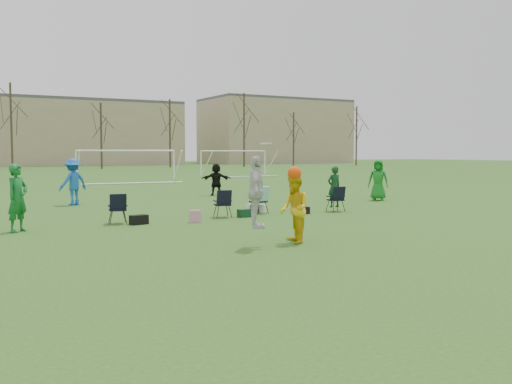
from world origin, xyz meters
TOP-DOWN VIEW (x-y plane):
  - ground at (0.00, 0.00)m, footprint 260.00×260.00m
  - fielder_green_near at (-6.22, 7.46)m, footprint 0.84×0.83m
  - fielder_blue at (-3.17, 15.24)m, footprint 1.49×1.19m
  - fielder_green_far at (10.00, 10.80)m, footprint 1.10×1.11m
  - fielder_black at (4.58, 17.34)m, footprint 1.62×1.12m
  - center_contest at (-0.88, 1.90)m, footprint 2.01×1.19m
  - sideline_setup at (1.84, 7.96)m, footprint 9.07×2.17m
  - goal_mid at (4.00, 32.00)m, footprint 7.40×0.63m
  - goal_right at (16.00, 38.00)m, footprint 7.35×1.14m
  - tree_line at (0.24, 69.85)m, footprint 110.28×3.28m
  - building_row at (6.73, 96.00)m, footprint 126.00×16.00m

SIDE VIEW (x-z plane):
  - ground at x=0.00m, z-range 0.00..0.00m
  - sideline_setup at x=1.84m, z-range -0.34..1.40m
  - fielder_black at x=4.58m, z-range 0.00..1.69m
  - fielder_green_far at x=10.00m, z-range 0.00..1.93m
  - fielder_green_near at x=-6.22m, z-range 0.00..1.96m
  - fielder_blue at x=-3.17m, z-range 0.00..2.01m
  - center_contest at x=-0.88m, z-range -0.17..2.34m
  - goal_mid at x=4.00m, z-range 0.69..3.15m
  - goal_right at x=16.00m, z-range 0.69..3.15m
  - tree_line at x=0.24m, z-range -0.61..10.79m
  - building_row at x=6.73m, z-range -0.51..12.49m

